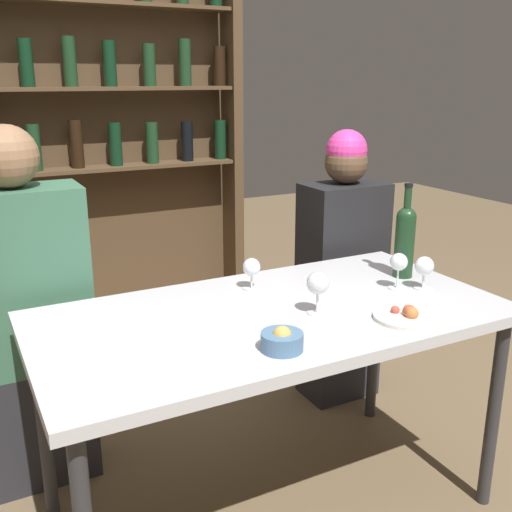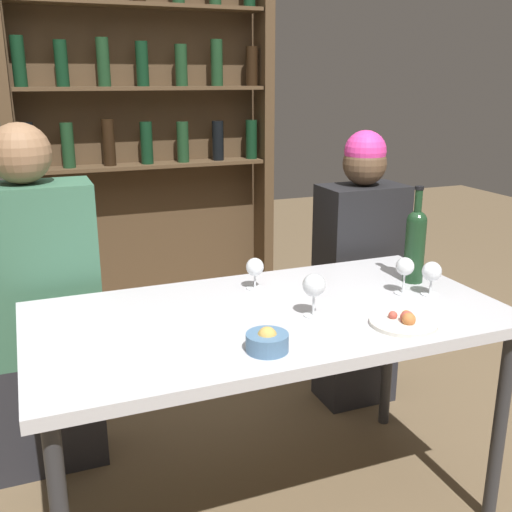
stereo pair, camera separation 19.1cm
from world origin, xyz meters
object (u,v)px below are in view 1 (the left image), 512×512
object	(u,v)px
seated_person_right	(341,273)
wine_glass_3	(424,267)
wine_bottle	(405,238)
wine_glass_2	(399,264)
wine_glass_0	(252,268)
snack_bowl	(282,340)
wine_glass_1	(318,284)
seated_person_left	(26,325)
food_plate_0	(407,316)

from	to	relation	value
seated_person_right	wine_glass_3	bearing A→B (deg)	-99.39
wine_bottle	wine_glass_2	xyz separation A→B (m)	(-0.11, -0.10, -0.06)
wine_glass_0	snack_bowl	world-z (taller)	wine_glass_0
wine_glass_0	wine_glass_2	bearing A→B (deg)	-27.29
wine_glass_0	wine_glass_1	bearing A→B (deg)	-75.59
wine_bottle	wine_glass_1	distance (m)	0.50
wine_glass_1	wine_glass_3	distance (m)	0.45
snack_bowl	seated_person_left	xyz separation A→B (m)	(-0.56, 0.81, -0.15)
seated_person_right	snack_bowl	bearing A→B (deg)	-133.81
seated_person_left	wine_bottle	bearing A→B (deg)	-20.66
wine_glass_3	seated_person_right	size ratio (longest dim) A/B	0.09
wine_glass_2	wine_glass_3	bearing A→B (deg)	-28.41
wine_bottle	wine_glass_1	bearing A→B (deg)	-161.44
wine_glass_0	wine_glass_2	distance (m)	0.50
food_plate_0	seated_person_left	xyz separation A→B (m)	(-1.00, 0.79, -0.13)
wine_glass_3	snack_bowl	distance (m)	0.70
food_plate_0	wine_glass_0	bearing A→B (deg)	122.66
food_plate_0	seated_person_left	bearing A→B (deg)	141.44
wine_bottle	wine_glass_0	size ratio (longest dim) A/B	3.12
wine_glass_3	food_plate_0	size ratio (longest dim) A/B	0.58
wine_glass_1	food_plate_0	distance (m)	0.28
wine_glass_0	wine_glass_3	xyz separation A→B (m)	(0.52, -0.27, 0.00)
wine_glass_1	food_plate_0	size ratio (longest dim) A/B	0.68
wine_glass_0	seated_person_right	distance (m)	0.74
snack_bowl	food_plate_0	bearing A→B (deg)	1.56
wine_glass_2	seated_person_right	distance (m)	0.64
wine_glass_0	wine_glass_1	distance (m)	0.30
wine_glass_1	seated_person_left	xyz separation A→B (m)	(-0.78, 0.63, -0.22)
food_plate_0	wine_glass_2	bearing A→B (deg)	55.60
wine_glass_1	seated_person_right	world-z (taller)	seated_person_right
wine_bottle	wine_glass_1	world-z (taller)	wine_bottle
wine_bottle	food_plate_0	bearing A→B (deg)	-129.00
wine_glass_3	seated_person_right	xyz separation A→B (m)	(0.10, 0.61, -0.22)
wine_bottle	food_plate_0	xyz separation A→B (m)	(-0.26, -0.32, -0.13)
wine_bottle	seated_person_left	size ratio (longest dim) A/B	0.27
seated_person_left	wine_glass_2	bearing A→B (deg)	-26.33
wine_glass_3	seated_person_right	world-z (taller)	seated_person_right
seated_person_left	wine_glass_3	bearing A→B (deg)	-26.46
seated_person_right	wine_glass_2	bearing A→B (deg)	-107.42
wine_glass_0	wine_glass_2	size ratio (longest dim) A/B	0.87
wine_glass_2	seated_person_left	xyz separation A→B (m)	(-1.15, 0.57, -0.21)
wine_glass_1	wine_glass_2	world-z (taller)	wine_glass_1
wine_glass_1	snack_bowl	bearing A→B (deg)	-142.40
wine_glass_2	snack_bowl	distance (m)	0.64
wine_glass_2	seated_person_right	world-z (taller)	seated_person_right
wine_glass_0	wine_glass_2	world-z (taller)	wine_glass_2
wine_glass_3	wine_glass_2	bearing A→B (deg)	151.59
snack_bowl	seated_person_right	world-z (taller)	seated_person_right
wine_glass_2	wine_glass_3	world-z (taller)	wine_glass_2
wine_glass_1	snack_bowl	xyz separation A→B (m)	(-0.22, -0.17, -0.07)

